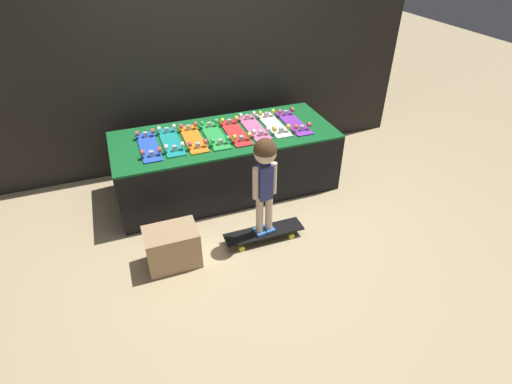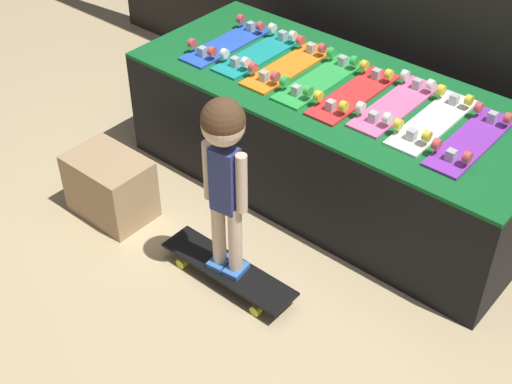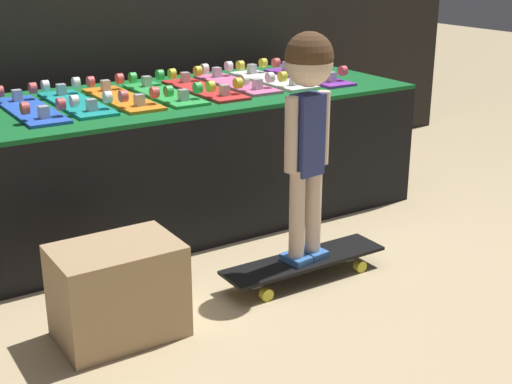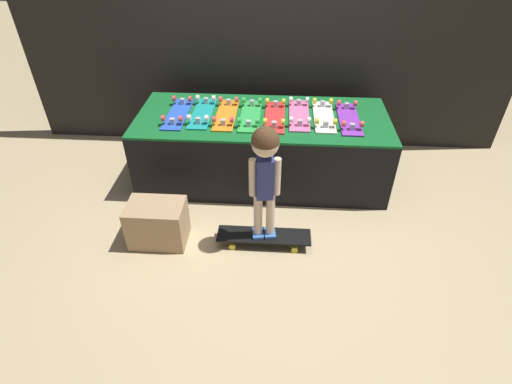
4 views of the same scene
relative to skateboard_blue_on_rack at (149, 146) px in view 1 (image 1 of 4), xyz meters
name	(u,v)px [view 1 (image 1 of 4)]	position (x,y,z in m)	size (l,w,h in m)	color
ground_plane	(244,216)	(0.76, -0.54, -0.66)	(16.00, 16.00, 0.00)	tan
back_wall	(203,65)	(0.76, 0.75, 0.47)	(4.92, 0.10, 2.26)	black
display_rack	(226,161)	(0.76, 0.02, -0.34)	(2.25, 0.93, 0.64)	black
skateboard_blue_on_rack	(149,146)	(0.00, 0.00, 0.00)	(0.18, 0.62, 0.09)	blue
skateboard_teal_on_rack	(171,141)	(0.22, 0.03, 0.00)	(0.18, 0.62, 0.09)	teal
skateboard_orange_on_rack	(193,138)	(0.43, 0.01, 0.00)	(0.18, 0.62, 0.09)	orange
skateboard_green_on_rack	(215,135)	(0.65, 0.00, 0.00)	(0.18, 0.62, 0.09)	green
skateboard_red_on_rack	(235,132)	(0.86, 0.00, 0.00)	(0.18, 0.62, 0.09)	red
skateboard_pink_on_rack	(254,126)	(1.08, 0.05, 0.00)	(0.18, 0.62, 0.09)	pink
skateboard_white_on_rack	(274,124)	(1.30, 0.03, 0.00)	(0.18, 0.62, 0.09)	white
skateboard_purple_on_rack	(293,122)	(1.51, 0.00, 0.00)	(0.18, 0.62, 0.09)	purple
skateboard_on_floor	(264,233)	(0.82, -0.93, -0.58)	(0.73, 0.19, 0.09)	black
child	(265,170)	(0.82, -0.93, 0.09)	(0.22, 0.19, 0.94)	#3870C6
storage_box	(172,247)	(-0.01, -0.94, -0.48)	(0.44, 0.30, 0.35)	tan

